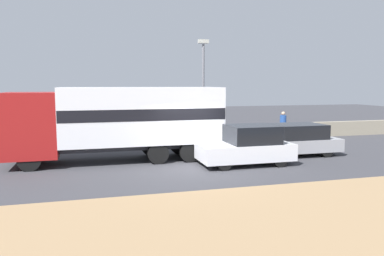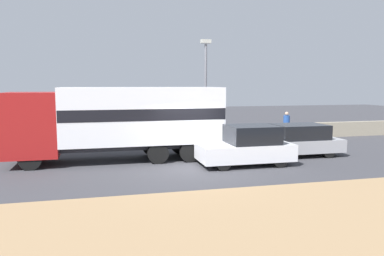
% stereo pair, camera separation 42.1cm
% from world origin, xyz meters
% --- Properties ---
extents(ground_plane, '(80.00, 80.00, 0.00)m').
position_xyz_m(ground_plane, '(0.00, 0.00, 0.00)').
color(ground_plane, '#38383D').
extents(dirt_shoulder_foreground, '(60.00, 6.52, 0.04)m').
position_xyz_m(dirt_shoulder_foreground, '(0.00, -6.32, 0.02)').
color(dirt_shoulder_foreground, '#937551').
rests_on(dirt_shoulder_foreground, ground_plane).
extents(stone_wall_backdrop, '(60.00, 0.35, 0.93)m').
position_xyz_m(stone_wall_backdrop, '(0.00, 6.84, 0.47)').
color(stone_wall_backdrop, gray).
rests_on(stone_wall_backdrop, ground_plane).
extents(street_lamp, '(0.56, 0.28, 5.77)m').
position_xyz_m(street_lamp, '(2.26, 6.13, 3.41)').
color(street_lamp, slate).
rests_on(street_lamp, ground_plane).
extents(box_truck, '(8.98, 2.40, 3.20)m').
position_xyz_m(box_truck, '(-2.61, 2.37, 1.86)').
color(box_truck, maroon).
rests_on(box_truck, ground_plane).
extents(car_hatchback, '(3.85, 1.83, 1.64)m').
position_xyz_m(car_hatchback, '(2.37, 0.26, 0.78)').
color(car_hatchback, silver).
rests_on(car_hatchback, ground_plane).
extents(car_sedan_second, '(4.50, 1.89, 1.47)m').
position_xyz_m(car_sedan_second, '(5.28, 1.58, 0.72)').
color(car_sedan_second, '#9E9EA3').
rests_on(car_sedan_second, ground_plane).
extents(pedestrian, '(0.37, 0.37, 1.72)m').
position_xyz_m(pedestrian, '(7.21, 6.01, 0.89)').
color(pedestrian, '#473828').
rests_on(pedestrian, ground_plane).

